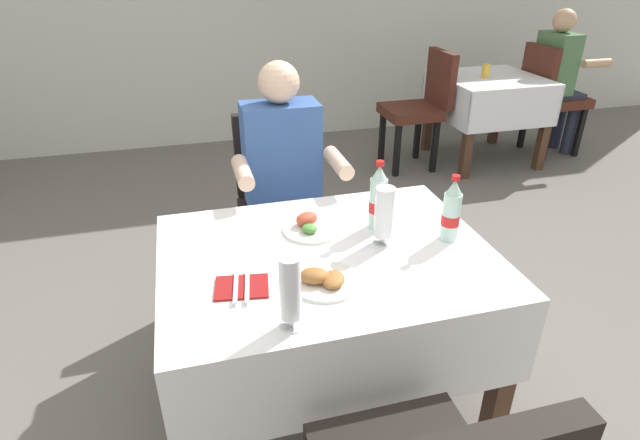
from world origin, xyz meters
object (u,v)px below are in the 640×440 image
chair_far_diner_seat (282,200)px  background_chair_left (421,103)px  background_chair_right (550,93)px  seated_diner_far (285,180)px  main_dining_table (327,290)px  cola_bottle_primary (451,212)px  beer_glass_middle (384,216)px  plate_far_diner (310,226)px  cola_bottle_secondary (378,199)px  background_dining_table (487,99)px  plate_near_camera (324,279)px  beer_glass_left (290,294)px  background_table_tumbler (486,71)px  napkin_cutlery_set (242,287)px  background_patron (558,75)px

chair_far_diner_seat → background_chair_left: 2.13m
background_chair_right → seated_diner_far: bearing=-149.3°
main_dining_table → cola_bottle_primary: cola_bottle_primary is taller
chair_far_diner_seat → beer_glass_middle: chair_far_diner_seat is taller
plate_far_diner → seated_diner_far: bearing=88.6°
cola_bottle_secondary → background_dining_table: cola_bottle_secondary is taller
main_dining_table → background_chair_left: (1.49, 2.36, -0.02)m
background_dining_table → cola_bottle_primary: bearing=-124.7°
plate_near_camera → background_chair_right: bearing=42.2°
beer_glass_left → cola_bottle_secondary: size_ratio=0.84×
plate_near_camera → cola_bottle_primary: 0.56m
cola_bottle_primary → background_dining_table: 2.92m
main_dining_table → background_table_tumbler: background_table_tumbler is taller
main_dining_table → plate_far_diner: 0.26m
seated_diner_far → background_table_tumbler: size_ratio=11.45×
main_dining_table → cola_bottle_primary: bearing=-3.3°
background_dining_table → background_table_tumbler: size_ratio=7.58×
plate_near_camera → seated_diner_far: bearing=86.3°
cola_bottle_secondary → background_chair_left: 2.57m
plate_near_camera → napkin_cutlery_set: bearing=169.8°
napkin_cutlery_set → plate_far_diner: bearing=45.8°
cola_bottle_primary → napkin_cutlery_set: size_ratio=1.32×
chair_far_diner_seat → background_table_tumbler: 2.55m
main_dining_table → background_chair_left: background_chair_left is taller
napkin_cutlery_set → background_dining_table: napkin_cutlery_set is taller
seated_diner_far → napkin_cutlery_set: bearing=-110.1°
chair_far_diner_seat → beer_glass_left: bearing=-99.9°
cola_bottle_primary → cola_bottle_secondary: (-0.22, 0.16, 0.01)m
background_chair_right → background_table_tumbler: (-0.69, -0.02, 0.24)m
cola_bottle_primary → cola_bottle_secondary: size_ratio=0.94×
cola_bottle_primary → background_table_tumbler: size_ratio=2.34×
cola_bottle_secondary → background_patron: (2.55, 2.23, -0.15)m
background_patron → napkin_cutlery_set: bearing=-141.3°
seated_diner_far → background_chair_right: bearing=30.7°
background_dining_table → background_chair_right: bearing=0.0°
background_chair_right → napkin_cutlery_set: bearing=-140.8°
background_dining_table → background_chair_right: 0.63m
seated_diner_far → cola_bottle_secondary: size_ratio=4.58×
plate_far_diner → cola_bottle_primary: bearing=-23.0°
beer_glass_left → seated_diner_far: bearing=79.4°
main_dining_table → plate_near_camera: 0.27m
beer_glass_left → beer_glass_middle: 0.56m
beer_glass_left → cola_bottle_primary: (0.67, 0.33, -0.00)m
main_dining_table → napkin_cutlery_set: (-0.32, -0.14, 0.17)m
beer_glass_left → napkin_cutlery_set: size_ratio=1.19×
background_chair_right → cola_bottle_primary: bearing=-133.7°
plate_near_camera → background_chair_right: (2.80, 2.54, -0.20)m
main_dining_table → plate_near_camera: size_ratio=5.14×
napkin_cutlery_set → background_chair_left: bearing=54.0°
beer_glass_left → beer_glass_middle: beer_glass_left is taller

